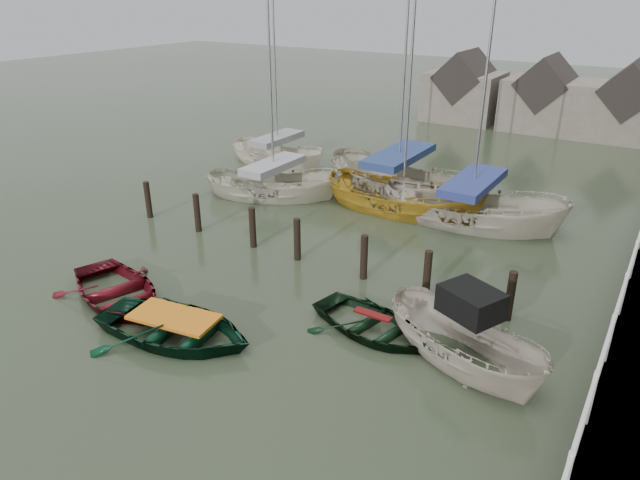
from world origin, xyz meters
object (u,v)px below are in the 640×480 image
Objects in this scene: rowboat_green at (177,338)px; sailboat_c at (402,210)px; rowboat_red at (118,300)px; sailboat_b at (397,194)px; rowboat_dkgreen at (372,332)px; motorboat at (462,358)px; sailboat_e at (278,164)px; sailboat_a at (274,195)px; sailboat_d at (469,221)px.

sailboat_c is at bearing -14.23° from rowboat_green.
sailboat_c is (3.71, 10.65, 0.01)m from rowboat_red.
rowboat_green is 11.16m from sailboat_c.
rowboat_dkgreen is at bearing -140.28° from sailboat_b.
sailboat_b is (-3.93, 9.73, 0.06)m from rowboat_dkgreen.
sailboat_b is (2.79, 12.15, 0.06)m from rowboat_red.
motorboat is (2.35, 0.02, 0.09)m from rowboat_dkgreen.
rowboat_red is 0.43× the size of sailboat_e.
sailboat_b is at bearing 57.10° from motorboat.
sailboat_a reaches higher than sailboat_e.
sailboat_d is (3.62, 11.30, 0.06)m from rowboat_green.
sailboat_c is (0.97, 11.12, 0.01)m from rowboat_green.
sailboat_b is (4.29, 2.85, -0.01)m from sailboat_a.
sailboat_d reaches higher than sailboat_b.
sailboat_d is 1.39× the size of sailboat_e.
sailboat_c is (5.21, 1.36, -0.06)m from sailboat_a.
rowboat_red is 0.40× the size of sailboat_c.
motorboat is at bearing -74.60° from rowboat_green.
motorboat reaches higher than rowboat_dkgreen.
sailboat_c reaches higher than motorboat.
sailboat_a is at bearing 104.69° from sailboat_c.
sailboat_b is 6.92m from sailboat_e.
sailboat_e is at bearing 75.32° from motorboat.
motorboat is at bearing -146.57° from sailboat_a.
sailboat_d is at bearing -86.21° from sailboat_c.
rowboat_green is at bearing 138.08° from rowboat_dkgreen.
sailboat_e is (-13.14, 10.60, -0.03)m from motorboat.
sailboat_b is (0.05, 12.61, 0.06)m from rowboat_green.
rowboat_dkgreen is at bearing -51.07° from rowboat_red.
rowboat_green is 0.39× the size of sailboat_a.
sailboat_e is (-10.79, 10.62, 0.06)m from rowboat_dkgreen.
sailboat_b is 3.80m from sailboat_d.
sailboat_d reaches higher than rowboat_red.
sailboat_b is (-6.28, 9.71, -0.03)m from motorboat.
rowboat_dkgreen is 0.32× the size of sailboat_a.
sailboat_c is at bearing -0.04° from rowboat_red.
sailboat_a is 1.17× the size of sailboat_e.
sailboat_d reaches higher than sailboat_a.
rowboat_red is at bearing 129.24° from motorboat.
sailboat_e is at bearing 57.61° from rowboat_dkgreen.
sailboat_a is at bearing 28.32° from rowboat_red.
sailboat_a is 4.54m from sailboat_e.
rowboat_red is at bearing 71.05° from rowboat_green.
rowboat_dkgreen is (6.72, 2.42, 0.00)m from rowboat_red.
rowboat_red is 2.78m from rowboat_green.
sailboat_d is at bearing 42.10° from motorboat.
sailboat_e is (-4.07, 13.03, 0.06)m from rowboat_red.
rowboat_green is at bearing 158.17° from sailboat_d.
rowboat_red is 0.32× the size of sailboat_b.
sailboat_e is (-7.78, 2.38, 0.05)m from sailboat_c.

